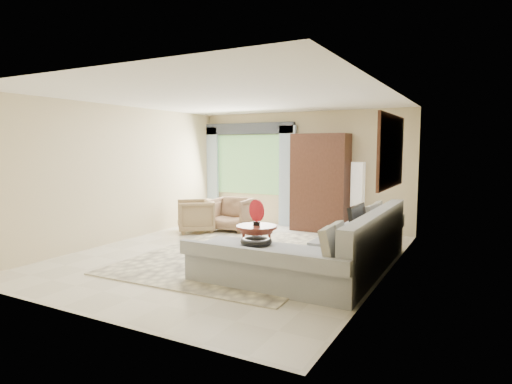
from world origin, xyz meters
The scene contains 17 objects.
ground centered at (0.00, 0.00, 0.00)m, with size 6.00×6.00×0.00m, color silver.
area_rug centered at (0.14, 0.08, 0.01)m, with size 3.00×4.00×0.02m, color #F3EAC0.
sectional_sofa centered at (1.78, -0.18, 0.28)m, with size 2.30×3.46×0.90m.
tv_screen centered at (2.05, 0.22, 0.72)m, with size 0.06×0.74×0.48m, color black.
garden_hose centered at (1.00, -1.03, 0.55)m, with size 0.43×0.43×0.09m, color black.
coffee_table centered at (0.65, -0.37, 0.33)m, with size 0.62×0.62×0.62m.
red_disc centered at (0.65, -0.37, 0.85)m, with size 0.34×0.34×0.03m, color #A8101A.
armchair_left centered at (-1.73, 1.30, 0.35)m, with size 0.74×0.76×0.70m, color #92774F.
armchair_right centered at (-1.12, 1.77, 0.36)m, with size 0.77×0.79×0.72m, color #826247.
potted_plant centered at (-2.36, 2.33, 0.27)m, with size 0.48×0.42×0.53m, color #999999.
armoire centered at (0.55, 2.72, 1.05)m, with size 1.20×0.55×2.10m, color #321A10.
floor_lamp centered at (1.35, 2.78, 0.75)m, with size 0.24×0.24×1.50m, color silver.
window centered at (-1.35, 2.97, 1.40)m, with size 1.80×0.04×1.40m, color #669E59.
curtain_left centered at (-2.40, 2.88, 1.15)m, with size 0.40×0.08×2.30m, color #9EB7CC.
curtain_right centered at (-0.30, 2.88, 1.15)m, with size 0.40×0.08×2.30m, color #9EB7CC.
valance centered at (-1.35, 2.90, 2.25)m, with size 2.40×0.12×0.26m, color #1E232D.
wall_mirror centered at (2.46, 0.35, 1.75)m, with size 0.05×1.70×1.05m.
Camera 1 is at (3.69, -6.02, 1.81)m, focal length 30.00 mm.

